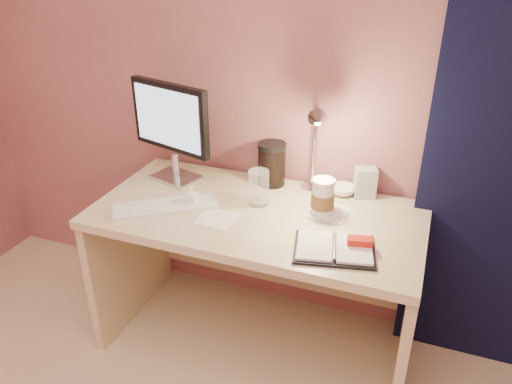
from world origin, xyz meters
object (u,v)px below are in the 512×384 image
(product_box, at_px, (365,183))
(desk, at_px, (263,247))
(desk_lamp, at_px, (301,141))
(dark_jar, at_px, (272,166))
(lotion_bottle, at_px, (192,196))
(coffee_cup, at_px, (323,198))
(keyboard, at_px, (166,207))
(clear_cup, at_px, (259,188))
(bowl, at_px, (343,190))
(planner, at_px, (336,248))
(monitor, at_px, (172,123))

(product_box, bearing_deg, desk, -170.41)
(desk_lamp, bearing_deg, dark_jar, 132.49)
(dark_jar, bearing_deg, lotion_bottle, -127.25)
(lotion_bottle, bearing_deg, desk_lamp, 29.01)
(desk, bearing_deg, dark_jar, 98.50)
(product_box, bearing_deg, coffee_cup, -142.68)
(keyboard, bearing_deg, coffee_cup, -17.77)
(clear_cup, xyz_separation_m, desk_lamp, (0.15, 0.11, 0.20))
(clear_cup, bearing_deg, desk_lamp, 35.72)
(desk, distance_m, bowl, 0.45)
(planner, height_order, lotion_bottle, lotion_bottle)
(dark_jar, bearing_deg, desk_lamp, -31.23)
(coffee_cup, xyz_separation_m, lotion_bottle, (-0.54, -0.13, -0.03))
(lotion_bottle, height_order, desk_lamp, desk_lamp)
(bowl, xyz_separation_m, product_box, (0.10, 0.01, 0.05))
(coffee_cup, relative_size, desk_lamp, 0.36)
(monitor, bearing_deg, coffee_cup, 9.79)
(monitor, bearing_deg, clear_cup, 4.36)
(product_box, bearing_deg, keyboard, -171.73)
(planner, height_order, coffee_cup, coffee_cup)
(monitor, relative_size, lotion_bottle, 5.04)
(desk, height_order, bowl, bowl)
(monitor, height_order, bowl, monitor)
(clear_cup, relative_size, product_box, 1.14)
(keyboard, xyz_separation_m, bowl, (0.68, 0.41, 0.01))
(coffee_cup, bearing_deg, clear_cup, -177.12)
(monitor, xyz_separation_m, planner, (0.86, -0.34, -0.27))
(product_box, bearing_deg, desk_lamp, -175.28)
(coffee_cup, relative_size, bowl, 1.34)
(desk_lamp, bearing_deg, keyboard, -166.51)
(keyboard, distance_m, clear_cup, 0.41)
(coffee_cup, height_order, dark_jar, dark_jar)
(coffee_cup, xyz_separation_m, clear_cup, (-0.28, -0.01, 0.00))
(desk, relative_size, dark_jar, 7.68)
(clear_cup, bearing_deg, desk, 16.49)
(planner, bearing_deg, bowl, 86.82)
(desk, xyz_separation_m, coffee_cup, (0.26, 0.01, 0.30))
(lotion_bottle, height_order, dark_jar, dark_jar)
(clear_cup, bearing_deg, planner, -31.25)
(desk, height_order, coffee_cup, coffee_cup)
(bowl, relative_size, product_box, 0.86)
(monitor, distance_m, lotion_bottle, 0.38)
(planner, relative_size, lotion_bottle, 3.63)
(keyboard, xyz_separation_m, coffee_cup, (0.64, 0.20, 0.07))
(planner, bearing_deg, product_box, 75.15)
(desk, bearing_deg, planner, -33.01)
(keyboard, bearing_deg, dark_jar, 13.61)
(coffee_cup, relative_size, clear_cup, 1.01)
(bowl, bearing_deg, clear_cup, -145.68)
(monitor, distance_m, keyboard, 0.40)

